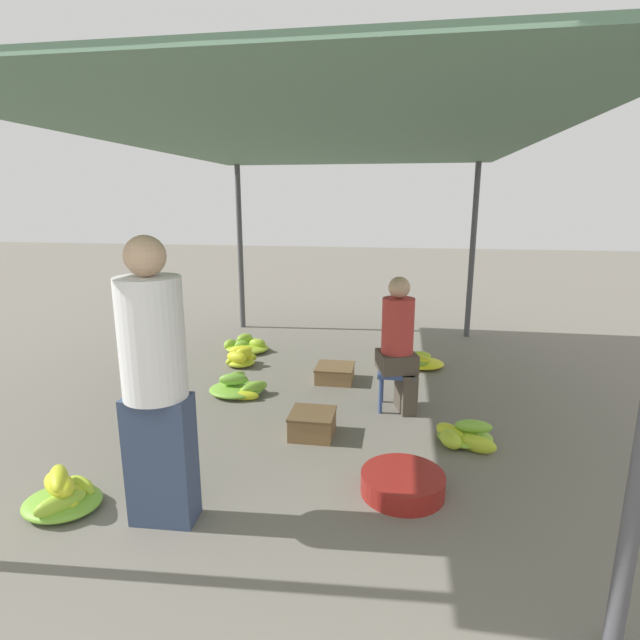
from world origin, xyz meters
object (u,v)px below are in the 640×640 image
(banana_pile_left_2, at_px, (241,359))
(banana_pile_right_0, at_px, (464,436))
(basin_black, at_px, (403,483))
(banana_pile_right_1, at_px, (418,361))
(crate_mid, at_px, (335,373))
(banana_pile_left_1, at_px, (239,387))
(banana_pile_left_0, at_px, (65,495))
(vendor_seated, at_px, (399,343))
(banana_pile_left_3, at_px, (245,346))
(crate_near, at_px, (312,424))
(vendor_foreground, at_px, (155,381))
(stool, at_px, (396,378))

(banana_pile_left_2, xyz_separation_m, banana_pile_right_0, (2.45, -1.64, -0.02))
(basin_black, relative_size, banana_pile_right_1, 1.01)
(basin_black, distance_m, crate_mid, 2.24)
(banana_pile_left_1, xyz_separation_m, banana_pile_right_1, (1.87, 1.18, 0.00))
(basin_black, height_order, banana_pile_left_0, banana_pile_left_0)
(banana_pile_right_0, height_order, banana_pile_right_1, banana_pile_right_0)
(vendor_seated, relative_size, banana_pile_left_2, 3.04)
(banana_pile_left_3, bearing_deg, banana_pile_right_1, -7.64)
(vendor_seated, distance_m, banana_pile_left_1, 1.74)
(banana_pile_left_0, height_order, banana_pile_left_1, banana_pile_left_0)
(banana_pile_left_2, distance_m, crate_near, 2.06)
(vendor_foreground, height_order, banana_pile_left_2, vendor_foreground)
(banana_pile_left_2, bearing_deg, crate_mid, -15.39)
(vendor_seated, relative_size, crate_mid, 3.10)
(banana_pile_left_0, relative_size, banana_pile_right_0, 1.00)
(banana_pile_left_3, relative_size, crate_near, 1.69)
(basin_black, height_order, banana_pile_left_2, banana_pile_left_2)
(banana_pile_left_3, bearing_deg, banana_pile_left_1, -74.91)
(vendor_seated, xyz_separation_m, banana_pile_left_1, (-1.63, 0.12, -0.59))
(vendor_seated, xyz_separation_m, basin_black, (0.06, -1.44, -0.59))
(vendor_seated, height_order, banana_pile_right_0, vendor_seated)
(banana_pile_right_1, height_order, crate_mid, banana_pile_right_1)
(banana_pile_right_0, bearing_deg, basin_black, -121.88)
(crate_near, bearing_deg, vendor_seated, 44.29)
(vendor_seated, bearing_deg, banana_pile_left_2, 152.25)
(banana_pile_left_0, height_order, banana_pile_left_3, banana_pile_left_0)
(vendor_foreground, distance_m, banana_pile_left_0, 1.08)
(banana_pile_left_1, bearing_deg, banana_pile_right_1, 32.15)
(banana_pile_left_2, bearing_deg, banana_pile_left_1, -73.22)
(vendor_foreground, relative_size, banana_pile_right_1, 3.11)
(banana_pile_right_0, height_order, crate_near, banana_pile_right_0)
(banana_pile_left_3, relative_size, crate_mid, 1.53)
(banana_pile_left_2, height_order, crate_mid, banana_pile_left_2)
(banana_pile_left_0, relative_size, crate_near, 1.34)
(vendor_foreground, bearing_deg, banana_pile_left_1, 95.96)
(banana_pile_left_0, xyz_separation_m, crate_near, (1.40, 1.30, 0.01))
(banana_pile_left_1, xyz_separation_m, crate_mid, (0.94, 0.55, 0.02))
(vendor_foreground, height_order, crate_mid, vendor_foreground)
(stool, xyz_separation_m, basin_black, (0.08, -1.45, -0.24))
(stool, relative_size, banana_pile_left_1, 0.61)
(vendor_foreground, height_order, banana_pile_left_1, vendor_foreground)
(vendor_seated, relative_size, banana_pile_left_3, 2.02)
(banana_pile_right_1, bearing_deg, vendor_seated, -100.36)
(banana_pile_left_3, bearing_deg, vendor_seated, -38.24)
(banana_pile_left_0, xyz_separation_m, banana_pile_right_0, (2.66, 1.34, -0.03))
(stool, xyz_separation_m, crate_mid, (-0.68, 0.66, -0.22))
(vendor_foreground, height_order, crate_near, vendor_foreground)
(banana_pile_left_1, distance_m, crate_mid, 1.09)
(banana_pile_left_1, height_order, banana_pile_left_3, banana_pile_left_1)
(crate_near, relative_size, crate_mid, 0.91)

